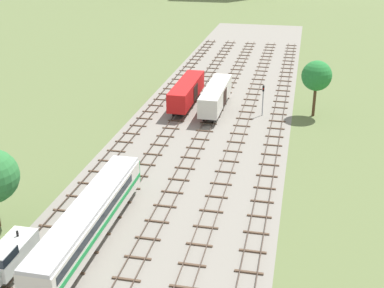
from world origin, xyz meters
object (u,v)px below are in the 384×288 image
at_px(freight_boxcar_centre_left_mid, 216,95).
at_px(signal_post_nearest, 263,96).
at_px(diesel_railcar_left_near, 89,218).
at_px(shunter_loco_far_left_nearest, 0,261).
at_px(freight_boxcar_left_midfar, 187,91).

height_order(freight_boxcar_centre_left_mid, signal_post_nearest, signal_post_nearest).
bearing_deg(freight_boxcar_centre_left_mid, diesel_railcar_left_near, -97.24).
xyz_separation_m(shunter_loco_far_left_nearest, freight_boxcar_left_midfar, (4.75, 45.30, 0.44)).
relative_size(freight_boxcar_centre_left_mid, signal_post_nearest, 2.98).
xyz_separation_m(freight_boxcar_centre_left_mid, signal_post_nearest, (7.11, -0.63, 0.57)).
height_order(shunter_loco_far_left_nearest, signal_post_nearest, signal_post_nearest).
height_order(diesel_railcar_left_near, freight_boxcar_left_midfar, diesel_railcar_left_near).
relative_size(shunter_loco_far_left_nearest, freight_boxcar_left_midfar, 0.60).
height_order(shunter_loco_far_left_nearest, freight_boxcar_centre_left_mid, freight_boxcar_centre_left_mid).
relative_size(shunter_loco_far_left_nearest, freight_boxcar_centre_left_mid, 0.60).
bearing_deg(signal_post_nearest, diesel_railcar_left_near, -107.89).
bearing_deg(diesel_railcar_left_near, signal_post_nearest, 72.11).
xyz_separation_m(shunter_loco_far_left_nearest, freight_boxcar_centre_left_mid, (9.49, 44.05, 0.44)).
xyz_separation_m(diesel_railcar_left_near, freight_boxcar_left_midfar, (0.01, 38.63, -0.15)).
bearing_deg(freight_boxcar_left_midfar, freight_boxcar_centre_left_mid, -14.74).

